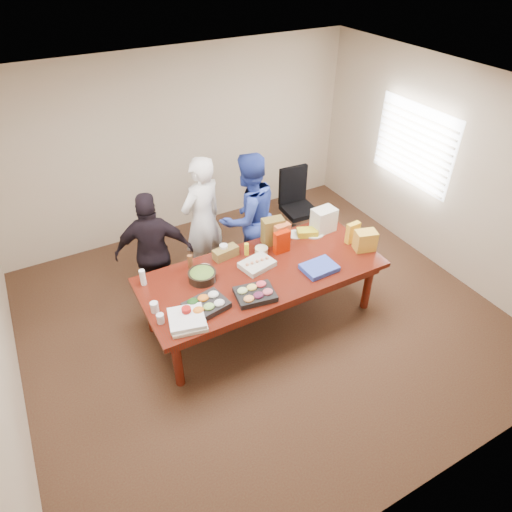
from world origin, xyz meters
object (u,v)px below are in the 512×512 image
person_center (203,220)px  person_right (249,217)px  office_chair (299,208)px  conference_table (262,295)px  salad_bowl (202,276)px  sheet_cake (257,264)px

person_center → person_right: person_center is taller
office_chair → person_right: (-1.06, -0.37, 0.35)m
conference_table → salad_bowl: 0.81m
person_right → salad_bowl: person_right is taller
person_right → sheet_cake: person_right is taller
person_right → salad_bowl: (-0.98, -0.74, -0.08)m
conference_table → person_center: (-0.25, 1.13, 0.50)m
conference_table → person_right: 1.09m
salad_bowl → person_right: bearing=37.0°
conference_table → person_right: size_ratio=1.60×
person_right → sheet_cake: bearing=59.1°
person_right → person_center: bearing=-30.2°
salad_bowl → conference_table: bearing=-15.1°
salad_bowl → person_center: bearing=66.1°
person_right → sheet_cake: 0.89m
salad_bowl → office_chair: bearing=28.6°
sheet_cake → salad_bowl: size_ratio=1.18×
conference_table → salad_bowl: salad_bowl is taller
office_chair → sheet_cake: office_chair is taller
office_chair → salad_bowl: bearing=-147.5°
person_center → sheet_cake: size_ratio=4.71×
person_center → person_right: bearing=139.2°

